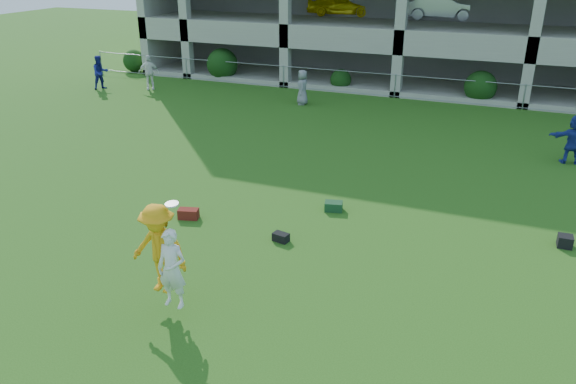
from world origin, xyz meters
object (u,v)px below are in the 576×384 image
at_px(crate_d, 565,241).
at_px(bystander_d, 574,139).
at_px(bystander_c, 302,87).
at_px(frisbee_contest, 162,253).
at_px(bystander_b, 149,72).
at_px(bystander_a, 100,72).

bearing_deg(crate_d, bystander_d, 86.08).
height_order(bystander_c, bystander_d, bystander_d).
bearing_deg(bystander_c, crate_d, 25.08).
distance_m(crate_d, frisbee_contest, 9.89).
height_order(bystander_b, bystander_d, bystander_b).
bearing_deg(bystander_a, crate_d, -82.60).
height_order(bystander_b, frisbee_contest, frisbee_contest).
bearing_deg(bystander_a, bystander_b, -39.14).
bearing_deg(bystander_b, bystander_d, -42.20).
xyz_separation_m(bystander_d, crate_d, (-0.46, -6.65, -0.71)).
xyz_separation_m(bystander_b, bystander_c, (8.61, 0.08, -0.07)).
bearing_deg(bystander_b, crate_d, -59.42).
height_order(bystander_b, bystander_c, bystander_b).
bearing_deg(bystander_c, frisbee_contest, -9.78).
relative_size(bystander_a, frisbee_contest, 0.84).
distance_m(bystander_c, bystander_d, 12.18).
relative_size(bystander_b, bystander_d, 1.04).
xyz_separation_m(bystander_b, crate_d, (19.64, -10.63, -0.75)).
relative_size(bystander_d, frisbee_contest, 0.83).
height_order(bystander_b, crate_d, bystander_b).
distance_m(bystander_d, crate_d, 6.70).
xyz_separation_m(bystander_c, crate_d, (11.03, -10.71, -0.67)).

